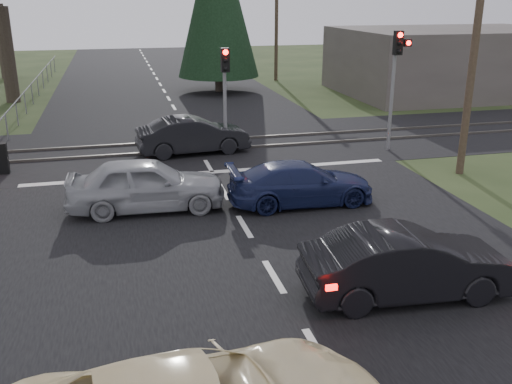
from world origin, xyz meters
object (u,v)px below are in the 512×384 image
object	(u,v)px
traffic_signal_center	(225,82)
silver_car	(146,184)
blue_sedan	(301,183)
utility_pole_near	(476,35)
traffic_signal_right	(397,68)
dark_hatchback	(408,264)
dark_car_far	(193,135)
utility_pole_far	(216,7)
utility_pole_mid	(277,14)

from	to	relation	value
traffic_signal_center	silver_car	size ratio (longest dim) A/B	0.90
blue_sedan	silver_car	bearing A→B (deg)	83.04
utility_pole_near	traffic_signal_right	bearing A→B (deg)	105.34
utility_pole_near	dark_hatchback	distance (m)	10.40
traffic_signal_right	silver_car	bearing A→B (deg)	-155.89
dark_hatchback	dark_car_far	size ratio (longest dim) A/B	1.00
utility_pole_near	utility_pole_far	world-z (taller)	same
utility_pole_near	utility_pole_mid	xyz separation A→B (m)	(0.00, 24.00, 0.00)
traffic_signal_right	utility_pole_near	xyz separation A→B (m)	(0.95, -3.47, 1.41)
utility_pole_mid	dark_car_far	xyz separation A→B (m)	(-8.78, -19.04, -4.00)
traffic_signal_right	utility_pole_far	bearing A→B (deg)	88.80
dark_hatchback	blue_sedan	bearing A→B (deg)	7.73
utility_pole_mid	dark_car_far	bearing A→B (deg)	-114.74
utility_pole_mid	silver_car	distance (m)	27.59
utility_pole_mid	blue_sedan	bearing A→B (deg)	-104.12
dark_car_far	utility_pole_near	bearing A→B (deg)	-124.91
traffic_signal_center	silver_car	distance (m)	6.96
traffic_signal_right	silver_car	size ratio (longest dim) A/B	1.04
traffic_signal_center	dark_car_far	distance (m)	2.46
traffic_signal_center	utility_pole_mid	bearing A→B (deg)	68.79
dark_hatchback	utility_pole_near	bearing A→B (deg)	-35.21
dark_hatchback	traffic_signal_center	bearing A→B (deg)	10.67
utility_pole_mid	blue_sedan	distance (m)	26.72
utility_pole_near	dark_hatchback	xyz separation A→B (m)	(-6.04, -7.45, -4.00)
traffic_signal_right	utility_pole_near	distance (m)	3.87
utility_pole_far	utility_pole_mid	bearing A→B (deg)	-90.00
utility_pole_near	dark_hatchback	bearing A→B (deg)	-129.02
dark_hatchback	silver_car	size ratio (longest dim) A/B	0.97
utility_pole_far	blue_sedan	size ratio (longest dim) A/B	2.05
traffic_signal_right	dark_hatchback	world-z (taller)	traffic_signal_right
utility_pole_mid	silver_car	xyz separation A→B (m)	(-10.97, -25.01, -3.95)
traffic_signal_center	utility_pole_far	bearing A→B (deg)	80.40
traffic_signal_right	dark_car_far	bearing A→B (deg)	169.26
utility_pole_near	utility_pole_mid	size ratio (longest dim) A/B	1.00
traffic_signal_center	blue_sedan	distance (m)	6.73
utility_pole_mid	traffic_signal_right	bearing A→B (deg)	-92.66
utility_pole_mid	dark_hatchback	bearing A→B (deg)	-100.87
utility_pole_far	dark_hatchback	distance (m)	56.92
traffic_signal_center	traffic_signal_right	bearing A→B (deg)	-10.41
dark_hatchback	blue_sedan	xyz separation A→B (m)	(-0.40, 5.85, -0.09)
utility_pole_far	dark_hatchback	xyz separation A→B (m)	(-6.04, -56.45, -4.00)
utility_pole_near	utility_pole_far	size ratio (longest dim) A/B	1.00
silver_car	blue_sedan	bearing A→B (deg)	-94.72
utility_pole_mid	dark_hatchback	world-z (taller)	utility_pole_mid
traffic_signal_right	blue_sedan	world-z (taller)	traffic_signal_right
utility_pole_near	silver_car	world-z (taller)	utility_pole_near
utility_pole_far	dark_hatchback	size ratio (longest dim) A/B	2.05
utility_pole_mid	blue_sedan	world-z (taller)	utility_pole_mid
traffic_signal_right	dark_car_far	xyz separation A→B (m)	(-7.82, 1.48, -2.59)
utility_pole_far	silver_car	xyz separation A→B (m)	(-10.97, -50.01, -3.95)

